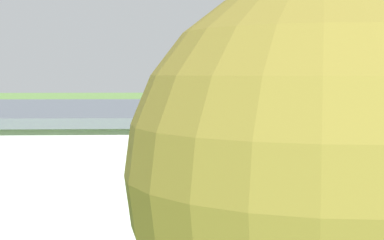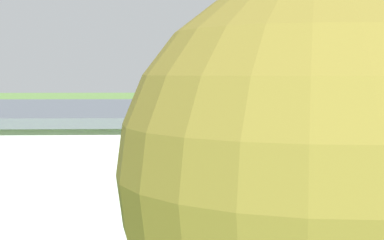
{
  "view_description": "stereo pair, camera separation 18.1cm",
  "coord_description": "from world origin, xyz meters",
  "px_view_note": "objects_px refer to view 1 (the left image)",
  "views": [
    {
      "loc": [
        0.7,
        62.0,
        8.25
      ],
      "look_at": [
        -1.84,
        14.55,
        4.66
      ],
      "focal_mm": 58.44,
      "sensor_mm": 36.0,
      "label": 1
    },
    {
      "loc": [
        0.52,
        62.01,
        8.25
      ],
      "look_at": [
        -1.84,
        14.55,
        4.66
      ],
      "focal_mm": 58.44,
      "sensor_mm": 36.0,
      "label": 2
    }
  ],
  "objects_px": {
    "person_watching_takeoff": "(316,179)",
    "car_black": "(299,190)",
    "person_walking_on_apron": "(234,187)",
    "person_beside_truck": "(284,175)",
    "biplane": "(219,83)",
    "hangar": "(120,184)",
    "tree_behind_hangar_left": "(322,175)",
    "person_by_parked_cars": "(240,174)"
  },
  "relations": [
    {
      "from": "biplane",
      "to": "car_black",
      "type": "xyz_separation_m",
      "value": [
        -3.47,
        16.96,
        -6.55
      ]
    },
    {
      "from": "car_black",
      "to": "person_watching_takeoff",
      "type": "bearing_deg",
      "value": -116.93
    },
    {
      "from": "person_by_parked_cars",
      "to": "car_black",
      "type": "bearing_deg",
      "value": 114.38
    },
    {
      "from": "person_by_parked_cars",
      "to": "tree_behind_hangar_left",
      "type": "relative_size",
      "value": 0.17
    },
    {
      "from": "person_by_parked_cars",
      "to": "tree_behind_hangar_left",
      "type": "bearing_deg",
      "value": 84.88
    },
    {
      "from": "car_black",
      "to": "person_beside_truck",
      "type": "height_order",
      "value": "car_black"
    },
    {
      "from": "person_beside_truck",
      "to": "tree_behind_hangar_left",
      "type": "height_order",
      "value": "tree_behind_hangar_left"
    },
    {
      "from": "person_walking_on_apron",
      "to": "tree_behind_hangar_left",
      "type": "relative_size",
      "value": 0.17
    },
    {
      "from": "hangar",
      "to": "car_black",
      "type": "relative_size",
      "value": 5.25
    },
    {
      "from": "car_black",
      "to": "person_by_parked_cars",
      "type": "height_order",
      "value": "person_by_parked_cars"
    },
    {
      "from": "person_walking_on_apron",
      "to": "person_beside_truck",
      "type": "bearing_deg",
      "value": -129.24
    },
    {
      "from": "person_by_parked_cars",
      "to": "person_walking_on_apron",
      "type": "xyz_separation_m",
      "value": [
        1.11,
        5.64,
        0.04
      ]
    },
    {
      "from": "hangar",
      "to": "person_by_parked_cars",
      "type": "xyz_separation_m",
      "value": [
        -7.64,
        -18.19,
        -2.59
      ]
    },
    {
      "from": "person_watching_takeoff",
      "to": "person_by_parked_cars",
      "type": "bearing_deg",
      "value": -22.68
    },
    {
      "from": "biplane",
      "to": "person_beside_truck",
      "type": "xyz_separation_m",
      "value": [
        -3.79,
        10.69,
        -6.61
      ]
    },
    {
      "from": "biplane",
      "to": "person_by_parked_cars",
      "type": "height_order",
      "value": "biplane"
    },
    {
      "from": "person_beside_truck",
      "to": "person_walking_on_apron",
      "type": "relative_size",
      "value": 0.89
    },
    {
      "from": "car_black",
      "to": "person_beside_truck",
      "type": "relative_size",
      "value": 3.07
    },
    {
      "from": "person_watching_takeoff",
      "to": "car_black",
      "type": "bearing_deg",
      "value": 63.07
    },
    {
      "from": "person_walking_on_apron",
      "to": "tree_behind_hangar_left",
      "type": "bearing_deg",
      "value": 86.08
    },
    {
      "from": "person_by_parked_cars",
      "to": "person_beside_truck",
      "type": "relative_size",
      "value": 1.08
    },
    {
      "from": "person_beside_truck",
      "to": "car_black",
      "type": "bearing_deg",
      "value": 87.09
    },
    {
      "from": "person_by_parked_cars",
      "to": "person_beside_truck",
      "type": "height_order",
      "value": "person_by_parked_cars"
    },
    {
      "from": "biplane",
      "to": "car_black",
      "type": "height_order",
      "value": "biplane"
    },
    {
      "from": "person_watching_takeoff",
      "to": "tree_behind_hangar_left",
      "type": "xyz_separation_m",
      "value": [
        8.28,
        32.5,
        5.69
      ]
    },
    {
      "from": "biplane",
      "to": "person_walking_on_apron",
      "type": "bearing_deg",
      "value": 87.87
    },
    {
      "from": "person_by_parked_cars",
      "to": "person_watching_takeoff",
      "type": "xyz_separation_m",
      "value": [
        -5.18,
        2.16,
        -0.05
      ]
    },
    {
      "from": "person_beside_truck",
      "to": "hangar",
      "type": "bearing_deg",
      "value": 58.67
    },
    {
      "from": "biplane",
      "to": "person_by_parked_cars",
      "type": "relative_size",
      "value": 5.38
    },
    {
      "from": "biplane",
      "to": "person_walking_on_apron",
      "type": "xyz_separation_m",
      "value": [
        0.6,
        16.07,
        -6.51
      ]
    },
    {
      "from": "car_black",
      "to": "tree_behind_hangar_left",
      "type": "height_order",
      "value": "tree_behind_hangar_left"
    },
    {
      "from": "car_black",
      "to": "person_watching_takeoff",
      "type": "height_order",
      "value": "car_black"
    },
    {
      "from": "biplane",
      "to": "person_beside_truck",
      "type": "bearing_deg",
      "value": 109.53
    },
    {
      "from": "car_black",
      "to": "person_beside_truck",
      "type": "bearing_deg",
      "value": -92.91
    },
    {
      "from": "tree_behind_hangar_left",
      "to": "person_by_parked_cars",
      "type": "bearing_deg",
      "value": -95.12
    },
    {
      "from": "person_watching_takeoff",
      "to": "hangar",
      "type": "bearing_deg",
      "value": 51.36
    },
    {
      "from": "person_beside_truck",
      "to": "person_watching_takeoff",
      "type": "distance_m",
      "value": 2.69
    },
    {
      "from": "tree_behind_hangar_left",
      "to": "biplane",
      "type": "bearing_deg",
      "value": -93.28
    },
    {
      "from": "hangar",
      "to": "person_walking_on_apron",
      "type": "bearing_deg",
      "value": -117.46
    },
    {
      "from": "car_black",
      "to": "tree_behind_hangar_left",
      "type": "relative_size",
      "value": 0.48
    },
    {
      "from": "person_beside_truck",
      "to": "person_walking_on_apron",
      "type": "distance_m",
      "value": 6.94
    },
    {
      "from": "hangar",
      "to": "person_beside_truck",
      "type": "relative_size",
      "value": 16.1
    }
  ]
}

